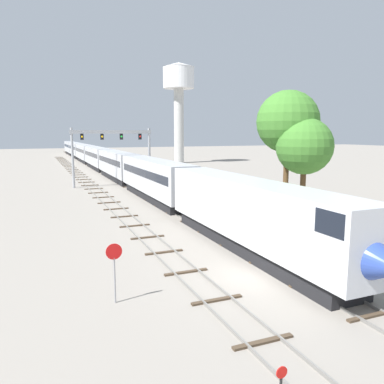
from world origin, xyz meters
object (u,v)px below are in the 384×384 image
at_px(trackside_tree_mid, 304,147).
at_px(passenger_train, 97,157).
at_px(trackside_tree_left, 288,122).
at_px(signal_gantry, 112,144).
at_px(water_tower, 179,87).
at_px(stop_sign, 114,265).

bearing_deg(trackside_tree_mid, passenger_train, 101.31).
distance_m(trackside_tree_left, trackside_tree_mid, 3.30).
bearing_deg(trackside_tree_mid, signal_gantry, 116.88).
height_order(passenger_train, water_tower, water_tower).
bearing_deg(water_tower, trackside_tree_mid, -99.89).
xyz_separation_m(water_tower, trackside_tree_left, (-11.94, -63.73, -10.81)).
distance_m(signal_gantry, water_tower, 48.25).
bearing_deg(trackside_tree_mid, water_tower, 80.11).
height_order(signal_gantry, trackside_tree_mid, trackside_tree_mid).
height_order(stop_sign, trackside_tree_left, trackside_tree_left).
height_order(signal_gantry, stop_sign, signal_gantry).
distance_m(passenger_train, trackside_tree_mid, 58.62).
height_order(passenger_train, stop_sign, passenger_train).
bearing_deg(stop_sign, passenger_train, 81.98).
height_order(water_tower, trackside_tree_mid, water_tower).
bearing_deg(passenger_train, water_tower, 20.51).
distance_m(water_tower, trackside_tree_left, 65.73).
xyz_separation_m(signal_gantry, water_tower, (25.21, 38.87, 13.49)).
bearing_deg(water_tower, trackside_tree_left, -100.61).
bearing_deg(signal_gantry, stop_sign, -100.79).
bearing_deg(signal_gantry, trackside_tree_left, -61.91).
height_order(signal_gantry, water_tower, water_tower).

